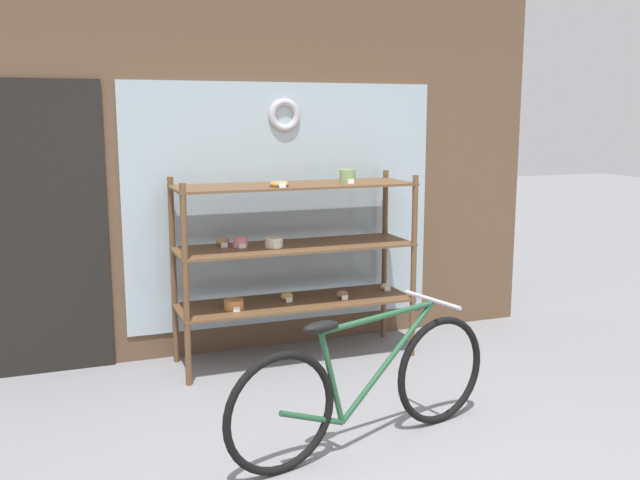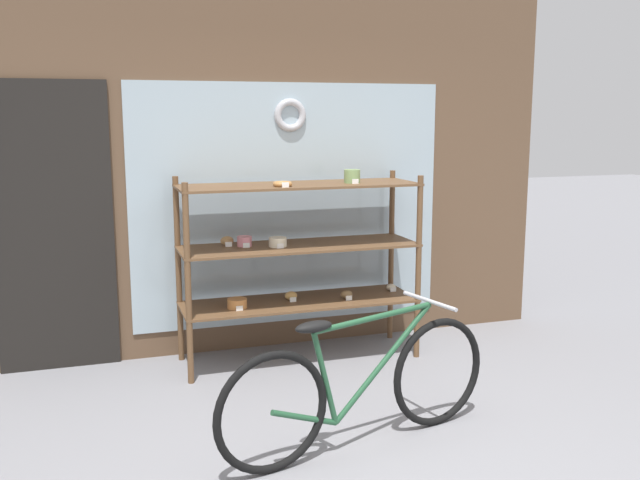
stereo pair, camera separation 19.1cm
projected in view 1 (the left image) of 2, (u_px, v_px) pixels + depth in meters
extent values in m
plane|color=gray|center=(384.00, 477.00, 3.69)|extent=(30.00, 30.00, 0.00)
cube|color=brown|center=(257.00, 137.00, 5.53)|extent=(4.81, 0.08, 3.37)
cube|color=#A3B7C1|center=(284.00, 205.00, 5.64)|extent=(2.51, 0.02, 1.90)
cube|color=black|center=(46.00, 230.00, 5.04)|extent=(0.84, 0.03, 2.10)
torus|color=#B7B7BC|center=(284.00, 115.00, 5.51)|extent=(0.26, 0.06, 0.26)
cylinder|color=brown|center=(186.00, 286.00, 4.83)|extent=(0.04, 0.04, 1.41)
cylinder|color=brown|center=(414.00, 267.00, 5.44)|extent=(0.04, 0.04, 1.41)
cylinder|color=brown|center=(173.00, 271.00, 5.30)|extent=(0.04, 0.04, 1.41)
cylinder|color=brown|center=(384.00, 255.00, 5.91)|extent=(0.04, 0.04, 1.41)
cube|color=brown|center=(295.00, 302.00, 5.41)|extent=(1.79, 0.55, 0.02)
cube|color=brown|center=(295.00, 246.00, 5.34)|extent=(1.79, 0.55, 0.02)
cube|color=brown|center=(295.00, 185.00, 5.26)|extent=(1.79, 0.55, 0.02)
ellipsoid|color=beige|center=(385.00, 286.00, 5.75)|extent=(0.08, 0.07, 0.05)
cube|color=white|center=(388.00, 289.00, 5.71)|extent=(0.05, 0.00, 0.04)
torus|color=#B27A42|center=(279.00, 184.00, 5.07)|extent=(0.14, 0.14, 0.04)
cube|color=white|center=(283.00, 185.00, 5.00)|extent=(0.05, 0.00, 0.04)
cylinder|color=#7A995B|center=(347.00, 176.00, 5.34)|extent=(0.12, 0.12, 0.10)
cube|color=white|center=(351.00, 181.00, 5.28)|extent=(0.05, 0.00, 0.04)
cylinder|color=beige|center=(274.00, 242.00, 5.26)|extent=(0.13, 0.13, 0.07)
cube|color=white|center=(277.00, 246.00, 5.19)|extent=(0.05, 0.00, 0.04)
ellipsoid|color=#AD7F4C|center=(223.00, 242.00, 5.29)|extent=(0.10, 0.08, 0.07)
cube|color=white|center=(224.00, 245.00, 5.24)|extent=(0.05, 0.00, 0.04)
ellipsoid|color=brown|center=(342.00, 294.00, 5.48)|extent=(0.09, 0.08, 0.07)
cube|color=white|center=(345.00, 298.00, 5.43)|extent=(0.05, 0.00, 0.04)
ellipsoid|color=tan|center=(287.00, 296.00, 5.42)|extent=(0.10, 0.08, 0.07)
cube|color=white|center=(289.00, 300.00, 5.37)|extent=(0.05, 0.00, 0.04)
cylinder|color=pink|center=(240.00, 242.00, 5.26)|extent=(0.11, 0.11, 0.08)
cube|color=white|center=(243.00, 246.00, 5.21)|extent=(0.05, 0.00, 0.04)
cylinder|color=#C67F42|center=(234.00, 304.00, 5.18)|extent=(0.14, 0.14, 0.07)
cube|color=white|center=(237.00, 309.00, 5.11)|extent=(0.05, 0.00, 0.04)
torus|color=black|center=(280.00, 413.00, 3.68)|extent=(0.66, 0.19, 0.66)
torus|color=black|center=(440.00, 370.00, 4.30)|extent=(0.66, 0.19, 0.66)
cylinder|color=#235133|center=(389.00, 361.00, 4.05)|extent=(0.66, 0.18, 0.60)
cylinder|color=#235133|center=(380.00, 317.00, 3.96)|extent=(0.78, 0.21, 0.07)
cylinder|color=#235133|center=(332.00, 378.00, 3.84)|extent=(0.17, 0.07, 0.55)
cylinder|color=#235133|center=(312.00, 418.00, 3.80)|extent=(0.40, 0.12, 0.18)
ellipsoid|color=black|center=(321.00, 327.00, 3.75)|extent=(0.23, 0.14, 0.06)
cylinder|color=#B2B2B7|center=(432.00, 300.00, 4.17)|extent=(0.13, 0.45, 0.02)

